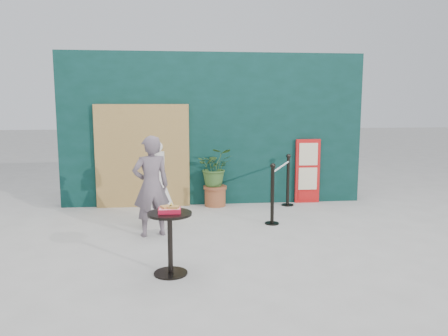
# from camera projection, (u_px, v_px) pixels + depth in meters

# --- Properties ---
(ground) EXTENTS (60.00, 60.00, 0.00)m
(ground) POSITION_uv_depth(u_px,v_px,m) (234.00, 254.00, 5.86)
(ground) COLOR #ADAAA5
(ground) RESTS_ON ground
(back_wall) EXTENTS (6.00, 0.30, 3.00)m
(back_wall) POSITION_uv_depth(u_px,v_px,m) (214.00, 129.00, 8.74)
(back_wall) COLOR #092C25
(back_wall) RESTS_ON ground
(bamboo_fence) EXTENTS (1.80, 0.08, 2.00)m
(bamboo_fence) POSITION_uv_depth(u_px,v_px,m) (143.00, 156.00, 8.45)
(bamboo_fence) COLOR tan
(bamboo_fence) RESTS_ON ground
(woman) EXTENTS (0.64, 0.51, 1.54)m
(woman) POSITION_uv_depth(u_px,v_px,m) (151.00, 186.00, 6.61)
(woman) COLOR #695A62
(woman) RESTS_ON ground
(menu_board) EXTENTS (0.50, 0.07, 1.30)m
(menu_board) POSITION_uv_depth(u_px,v_px,m) (308.00, 171.00, 8.87)
(menu_board) COLOR red
(menu_board) RESTS_ON ground
(statue) EXTENTS (0.55, 0.55, 1.40)m
(statue) POSITION_uv_depth(u_px,v_px,m) (158.00, 192.00, 7.19)
(statue) COLOR silver
(statue) RESTS_ON ground
(cafe_table) EXTENTS (0.52, 0.52, 0.75)m
(cafe_table) POSITION_uv_depth(u_px,v_px,m) (170.00, 233.00, 5.12)
(cafe_table) COLOR black
(cafe_table) RESTS_ON ground
(food_basket) EXTENTS (0.26, 0.19, 0.11)m
(food_basket) POSITION_uv_depth(u_px,v_px,m) (170.00, 209.00, 5.08)
(food_basket) COLOR red
(food_basket) RESTS_ON cafe_table
(planter) EXTENTS (0.68, 0.59, 1.16)m
(planter) POSITION_uv_depth(u_px,v_px,m) (215.00, 172.00, 8.56)
(planter) COLOR #955530
(planter) RESTS_ON ground
(stanchion_barrier) EXTENTS (0.84, 1.54, 1.03)m
(stanchion_barrier) POSITION_uv_depth(u_px,v_px,m) (281.00, 187.00, 7.95)
(stanchion_barrier) COLOR black
(stanchion_barrier) RESTS_ON ground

